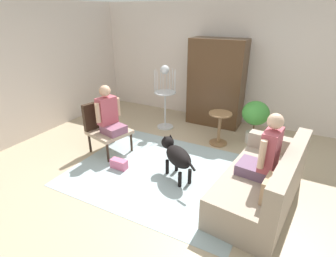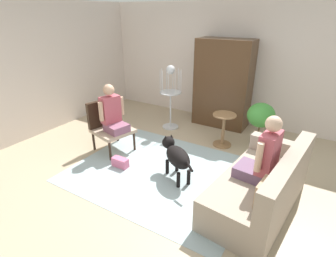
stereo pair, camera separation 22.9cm
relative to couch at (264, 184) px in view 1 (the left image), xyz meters
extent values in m
plane|color=tan|center=(-1.46, 0.12, -0.31)|extent=(7.56, 7.56, 0.00)
cube|color=silver|center=(-1.46, 2.87, 1.01)|extent=(6.90, 0.12, 2.64)
cube|color=silver|center=(-4.67, 0.42, 1.01)|extent=(0.12, 5.99, 2.64)
cube|color=#9EB2B7|center=(-1.57, 0.05, -0.31)|extent=(2.84, 2.33, 0.01)
cube|color=gray|center=(-0.06, -0.02, -0.09)|extent=(1.05, 1.86, 0.45)
cube|color=gray|center=(0.27, -0.06, 0.35)|extent=(0.39, 1.78, 0.43)
cube|color=gray|center=(0.04, 0.77, 0.25)|extent=(0.86, 0.28, 0.24)
cube|color=tan|center=(0.09, -0.49, 0.28)|extent=(0.14, 0.33, 0.28)
cylinder|color=black|center=(-2.43, 0.41, -0.13)|extent=(0.04, 0.04, 0.37)
cylinder|color=black|center=(-2.56, -0.11, -0.13)|extent=(0.04, 0.04, 0.37)
cylinder|color=black|center=(-2.96, 0.54, -0.13)|extent=(0.04, 0.04, 0.37)
cylinder|color=black|center=(-3.09, 0.02, -0.13)|extent=(0.04, 0.04, 0.37)
cube|color=tan|center=(-2.76, 0.22, 0.09)|extent=(0.78, 0.77, 0.06)
cube|color=black|center=(-3.03, 0.29, 0.36)|extent=(0.23, 0.64, 0.49)
cube|color=#6B4E6B|center=(-0.16, -0.01, 0.21)|extent=(0.44, 0.42, 0.14)
cube|color=#B24C59|center=(0.01, -0.03, 0.54)|extent=(0.22, 0.39, 0.52)
sphere|color=#DDB293|center=(0.01, -0.03, 0.92)|extent=(0.19, 0.19, 0.19)
cylinder|color=#DDB293|center=(-0.06, -0.25, 0.56)|extent=(0.08, 0.08, 0.37)
cylinder|color=#DDB293|center=(0.00, 0.20, 0.56)|extent=(0.08, 0.08, 0.37)
cube|color=#845067|center=(-2.63, 0.18, 0.19)|extent=(0.44, 0.43, 0.14)
cube|color=#B24C59|center=(-2.78, 0.22, 0.50)|extent=(0.26, 0.38, 0.49)
sphere|color=tan|center=(-2.78, 0.22, 0.86)|extent=(0.20, 0.20, 0.20)
cylinder|color=tan|center=(-2.69, 0.42, 0.52)|extent=(0.08, 0.08, 0.34)
cylinder|color=tan|center=(-2.79, 0.00, 0.52)|extent=(0.08, 0.08, 0.34)
cylinder|color=olive|center=(-1.07, 1.46, 0.32)|extent=(0.44, 0.44, 0.02)
cylinder|color=olive|center=(-1.07, 1.46, 0.00)|extent=(0.06, 0.06, 0.62)
cylinder|color=olive|center=(-1.07, 1.46, -0.30)|extent=(0.35, 0.35, 0.03)
ellipsoid|color=black|center=(-1.26, 0.00, 0.08)|extent=(0.64, 0.56, 0.29)
sphere|color=black|center=(-1.55, 0.20, 0.17)|extent=(0.21, 0.21, 0.21)
cone|color=black|center=(-1.58, 0.16, 0.27)|extent=(0.06, 0.06, 0.06)
cone|color=black|center=(-1.52, 0.24, 0.27)|extent=(0.06, 0.06, 0.06)
cylinder|color=black|center=(-0.96, -0.20, 0.12)|extent=(0.17, 0.13, 0.10)
cylinder|color=black|center=(-1.48, 0.05, -0.19)|extent=(0.06, 0.06, 0.25)
cylinder|color=black|center=(-1.38, 0.19, -0.19)|extent=(0.06, 0.06, 0.25)
cylinder|color=black|center=(-1.15, -0.18, -0.19)|extent=(0.06, 0.06, 0.25)
cylinder|color=black|center=(-1.05, -0.04, -0.19)|extent=(0.06, 0.06, 0.25)
cylinder|color=silver|center=(-2.39, 1.69, -0.30)|extent=(0.36, 0.36, 0.03)
cylinder|color=silver|center=(-2.39, 1.69, 0.09)|extent=(0.04, 0.04, 0.81)
cylinder|color=silver|center=(-2.39, 1.69, 0.51)|extent=(0.47, 0.47, 0.02)
cylinder|color=silver|center=(-2.17, 1.69, 0.75)|extent=(0.01, 0.01, 0.48)
cylinder|color=silver|center=(-2.21, 1.82, 0.75)|extent=(0.01, 0.01, 0.48)
cylinder|color=silver|center=(-2.33, 1.90, 0.75)|extent=(0.01, 0.01, 0.48)
cylinder|color=silver|center=(-2.46, 1.90, 0.75)|extent=(0.01, 0.01, 0.48)
cylinder|color=silver|center=(-2.57, 1.82, 0.75)|extent=(0.01, 0.01, 0.48)
cylinder|color=silver|center=(-2.62, 1.69, 0.75)|extent=(0.01, 0.01, 0.48)
cylinder|color=silver|center=(-2.57, 1.56, 0.75)|extent=(0.01, 0.01, 0.48)
cylinder|color=silver|center=(-2.46, 1.48, 0.75)|extent=(0.01, 0.01, 0.48)
cylinder|color=silver|center=(-2.33, 1.48, 0.75)|extent=(0.01, 0.01, 0.48)
cylinder|color=silver|center=(-2.21, 1.56, 0.75)|extent=(0.01, 0.01, 0.48)
sphere|color=silver|center=(-2.39, 1.69, 0.99)|extent=(0.19, 0.19, 0.19)
cylinder|color=beige|center=(-0.49, 1.82, -0.20)|extent=(0.27, 0.27, 0.22)
cylinder|color=brown|center=(-0.49, 1.82, 0.01)|extent=(0.03, 0.03, 0.20)
ellipsoid|color=green|center=(-0.49, 1.82, 0.32)|extent=(0.51, 0.51, 0.46)
cube|color=#4C331E|center=(-1.51, 2.46, 0.64)|extent=(1.20, 0.56, 1.91)
cube|color=#D8668C|center=(-2.27, -0.19, -0.23)|extent=(0.29, 0.13, 0.16)
camera|label=1|loc=(0.22, -3.19, 2.11)|focal=28.35mm
camera|label=2|loc=(0.42, -3.08, 2.11)|focal=28.35mm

